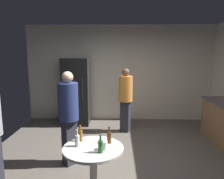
% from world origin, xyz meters
% --- Properties ---
extents(ground_plane, '(5.20, 5.20, 0.10)m').
position_xyz_m(ground_plane, '(0.00, 0.00, -0.05)').
color(ground_plane, '#5B544C').
extents(wall_back, '(5.32, 0.06, 2.70)m').
position_xyz_m(wall_back, '(0.00, 2.63, 1.35)').
color(wall_back, silver).
rests_on(wall_back, ground_plane).
extents(refrigerator, '(0.70, 0.68, 1.80)m').
position_xyz_m(refrigerator, '(-1.20, 2.20, 0.90)').
color(refrigerator, black).
rests_on(refrigerator, ground_plane).
extents(foreground_table, '(0.80, 0.80, 0.73)m').
position_xyz_m(foreground_table, '(-0.39, -0.94, 0.63)').
color(foreground_table, beige).
rests_on(foreground_table, ground_plane).
extents(beer_bottle_amber, '(0.06, 0.06, 0.23)m').
position_xyz_m(beer_bottle_amber, '(-0.59, -0.74, 0.82)').
color(beer_bottle_amber, '#8C5919').
rests_on(beer_bottle_amber, foreground_table).
extents(beer_bottle_brown, '(0.06, 0.06, 0.23)m').
position_xyz_m(beer_bottle_brown, '(-0.19, -0.79, 0.82)').
color(beer_bottle_brown, '#593314').
rests_on(beer_bottle_brown, foreground_table).
extents(beer_bottle_green, '(0.06, 0.06, 0.23)m').
position_xyz_m(beer_bottle_green, '(-0.28, -1.08, 0.82)').
color(beer_bottle_green, '#26662D').
rests_on(beer_bottle_green, foreground_table).
extents(beer_bottle_clear, '(0.06, 0.06, 0.23)m').
position_xyz_m(beer_bottle_clear, '(-0.61, -0.91, 0.82)').
color(beer_bottle_clear, silver).
rests_on(beer_bottle_clear, foreground_table).
extents(plastic_cup_white, '(0.08, 0.08, 0.11)m').
position_xyz_m(plastic_cup_white, '(-0.24, -1.00, 0.79)').
color(plastic_cup_white, white).
rests_on(plastic_cup_white, foreground_table).
extents(person_in_navy_shirt, '(0.48, 0.48, 1.64)m').
position_xyz_m(person_in_navy_shirt, '(-0.91, -0.03, 0.96)').
color(person_in_navy_shirt, '#2D2D38').
rests_on(person_in_navy_shirt, ground_plane).
extents(person_in_orange_shirt, '(0.44, 0.44, 1.57)m').
position_xyz_m(person_in_orange_shirt, '(0.11, 1.60, 0.91)').
color(person_in_orange_shirt, '#2D2D38').
rests_on(person_in_orange_shirt, ground_plane).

